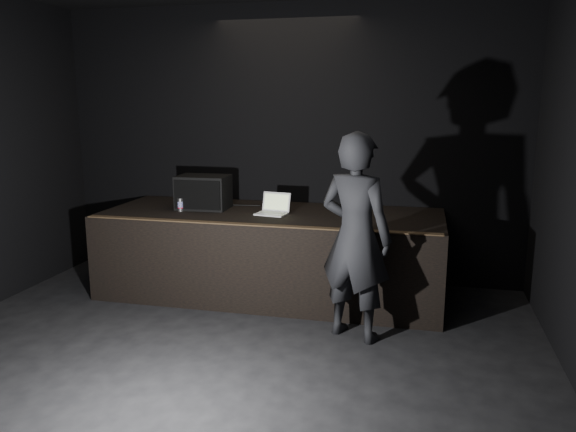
{
  "coord_description": "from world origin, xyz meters",
  "views": [
    {
      "loc": [
        1.72,
        -3.56,
        2.3
      ],
      "look_at": [
        0.31,
        2.3,
        1.06
      ],
      "focal_mm": 35.0,
      "sensor_mm": 36.0,
      "label": 1
    }
  ],
  "objects_px": {
    "laptop": "(274,208)",
    "beer_can": "(180,205)",
    "stage_riser": "(272,253)",
    "stage_monitor": "(203,192)",
    "person": "(356,237)"
  },
  "relations": [
    {
      "from": "stage_riser",
      "to": "laptop",
      "type": "distance_m",
      "value": 0.57
    },
    {
      "from": "laptop",
      "to": "stage_monitor",
      "type": "bearing_deg",
      "value": -177.71
    },
    {
      "from": "stage_monitor",
      "to": "person",
      "type": "relative_size",
      "value": 0.31
    },
    {
      "from": "laptop",
      "to": "stage_riser",
      "type": "bearing_deg",
      "value": 135.62
    },
    {
      "from": "stage_monitor",
      "to": "beer_can",
      "type": "distance_m",
      "value": 0.33
    },
    {
      "from": "stage_riser",
      "to": "beer_can",
      "type": "relative_size",
      "value": 25.28
    },
    {
      "from": "stage_riser",
      "to": "person",
      "type": "relative_size",
      "value": 1.97
    },
    {
      "from": "laptop",
      "to": "beer_can",
      "type": "distance_m",
      "value": 1.13
    },
    {
      "from": "laptop",
      "to": "beer_can",
      "type": "bearing_deg",
      "value": -164.89
    },
    {
      "from": "stage_monitor",
      "to": "laptop",
      "type": "xyz_separation_m",
      "value": [
        0.92,
        -0.1,
        -0.14
      ]
    },
    {
      "from": "stage_monitor",
      "to": "laptop",
      "type": "relative_size",
      "value": 1.62
    },
    {
      "from": "stage_riser",
      "to": "beer_can",
      "type": "xyz_separation_m",
      "value": [
        -1.08,
        -0.19,
        0.58
      ]
    },
    {
      "from": "stage_monitor",
      "to": "person",
      "type": "bearing_deg",
      "value": -30.64
    },
    {
      "from": "stage_monitor",
      "to": "stage_riser",
      "type": "bearing_deg",
      "value": -4.74
    },
    {
      "from": "laptop",
      "to": "person",
      "type": "xyz_separation_m",
      "value": [
        1.08,
        -0.99,
        -0.05
      ]
    }
  ]
}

